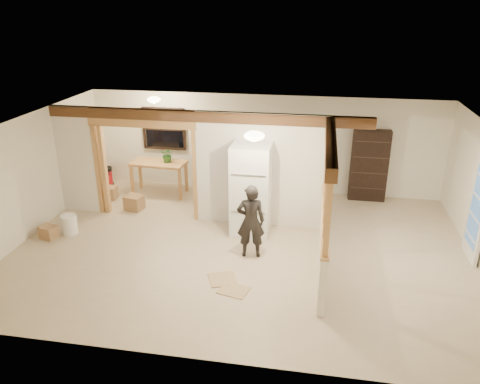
% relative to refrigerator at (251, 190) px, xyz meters
% --- Properties ---
extents(floor, '(9.00, 6.50, 0.01)m').
position_rel_refrigerator_xyz_m(floor, '(-0.07, -0.75, -0.98)').
color(floor, '#C0AC8E').
rests_on(floor, ground).
extents(ceiling, '(9.00, 6.50, 0.01)m').
position_rel_refrigerator_xyz_m(ceiling, '(-0.07, -0.75, 1.52)').
color(ceiling, white).
extents(wall_back, '(9.00, 0.01, 2.50)m').
position_rel_refrigerator_xyz_m(wall_back, '(-0.07, 2.50, 0.27)').
color(wall_back, silver).
rests_on(wall_back, floor).
extents(wall_front, '(9.00, 0.01, 2.50)m').
position_rel_refrigerator_xyz_m(wall_front, '(-0.07, -4.00, 0.27)').
color(wall_front, silver).
rests_on(wall_front, floor).
extents(wall_left, '(0.01, 6.50, 2.50)m').
position_rel_refrigerator_xyz_m(wall_left, '(-4.57, -0.75, 0.27)').
color(wall_left, silver).
rests_on(wall_left, floor).
extents(partition_left_stub, '(0.90, 0.12, 2.50)m').
position_rel_refrigerator_xyz_m(partition_left_stub, '(-4.12, 0.45, 0.27)').
color(partition_left_stub, silver).
rests_on(partition_left_stub, floor).
extents(partition_center, '(2.80, 0.12, 2.50)m').
position_rel_refrigerator_xyz_m(partition_center, '(0.13, 0.45, 0.27)').
color(partition_center, silver).
rests_on(partition_center, floor).
extents(doorway_frame, '(2.46, 0.14, 2.20)m').
position_rel_refrigerator_xyz_m(doorway_frame, '(-2.47, 0.45, 0.12)').
color(doorway_frame, tan).
rests_on(doorway_frame, floor).
extents(header_beam_back, '(7.00, 0.18, 0.22)m').
position_rel_refrigerator_xyz_m(header_beam_back, '(-1.07, 0.45, 1.40)').
color(header_beam_back, brown).
rests_on(header_beam_back, ceiling).
extents(header_beam_right, '(0.18, 3.30, 0.22)m').
position_rel_refrigerator_xyz_m(header_beam_right, '(1.53, -1.15, 1.40)').
color(header_beam_right, brown).
rests_on(header_beam_right, ceiling).
extents(pony_wall, '(0.12, 3.20, 1.00)m').
position_rel_refrigerator_xyz_m(pony_wall, '(1.53, -1.15, -0.48)').
color(pony_wall, silver).
rests_on(pony_wall, floor).
extents(stud_partition, '(0.14, 3.20, 1.32)m').
position_rel_refrigerator_xyz_m(stud_partition, '(1.53, -1.15, 0.68)').
color(stud_partition, tan).
rests_on(stud_partition, pony_wall).
extents(window_back, '(1.12, 0.10, 1.10)m').
position_rel_refrigerator_xyz_m(window_back, '(-2.67, 2.42, 0.57)').
color(window_back, black).
rests_on(window_back, wall_back).
extents(french_door, '(0.12, 0.86, 2.00)m').
position_rel_refrigerator_xyz_m(french_door, '(4.35, -0.35, 0.02)').
color(french_door, white).
rests_on(french_door, floor).
extents(ceiling_dome_main, '(0.36, 0.36, 0.16)m').
position_rel_refrigerator_xyz_m(ceiling_dome_main, '(0.23, -1.25, 1.50)').
color(ceiling_dome_main, '#FFEABF').
rests_on(ceiling_dome_main, ceiling).
extents(ceiling_dome_util, '(0.32, 0.32, 0.14)m').
position_rel_refrigerator_xyz_m(ceiling_dome_util, '(-2.57, 1.55, 1.50)').
color(ceiling_dome_util, '#FFEABF').
rests_on(ceiling_dome_util, ceiling).
extents(hanging_bulb, '(0.07, 0.07, 0.07)m').
position_rel_refrigerator_xyz_m(hanging_bulb, '(-2.07, 0.85, 1.20)').
color(hanging_bulb, '#FFD88C').
rests_on(hanging_bulb, ceiling).
extents(refrigerator, '(0.80, 0.78, 1.95)m').
position_rel_refrigerator_xyz_m(refrigerator, '(0.00, 0.00, 0.00)').
color(refrigerator, white).
rests_on(refrigerator, floor).
extents(woman, '(0.59, 0.43, 1.48)m').
position_rel_refrigerator_xyz_m(woman, '(0.15, -1.02, -0.24)').
color(woman, black).
rests_on(woman, floor).
extents(work_table, '(1.42, 0.79, 0.86)m').
position_rel_refrigerator_xyz_m(work_table, '(-2.64, 1.74, -0.55)').
color(work_table, tan).
rests_on(work_table, floor).
extents(potted_plant, '(0.36, 0.31, 0.39)m').
position_rel_refrigerator_xyz_m(potted_plant, '(-2.39, 1.78, 0.08)').
color(potted_plant, '#387633').
rests_on(potted_plant, work_table).
extents(shop_vac, '(0.44, 0.44, 0.51)m').
position_rel_refrigerator_xyz_m(shop_vac, '(-4.27, 2.07, -0.72)').
color(shop_vac, '#A30F18').
rests_on(shop_vac, floor).
extents(bookshelf, '(0.89, 0.30, 1.78)m').
position_rel_refrigerator_xyz_m(bookshelf, '(2.59, 2.28, -0.09)').
color(bookshelf, black).
rests_on(bookshelf, floor).
extents(bucket, '(0.35, 0.35, 0.42)m').
position_rel_refrigerator_xyz_m(bucket, '(-3.80, -0.76, -0.77)').
color(bucket, white).
rests_on(bucket, floor).
extents(box_util_a, '(0.47, 0.42, 0.34)m').
position_rel_refrigerator_xyz_m(box_util_a, '(-2.92, 0.69, -0.80)').
color(box_util_a, '#9D744C').
rests_on(box_util_a, floor).
extents(box_util_b, '(0.34, 0.34, 0.31)m').
position_rel_refrigerator_xyz_m(box_util_b, '(-3.78, 1.22, -0.82)').
color(box_util_b, '#9D744C').
rests_on(box_util_b, floor).
extents(box_front, '(0.39, 0.34, 0.27)m').
position_rel_refrigerator_xyz_m(box_front, '(-4.14, -1.02, -0.84)').
color(box_front, '#9D744C').
rests_on(box_front, floor).
extents(floor_panel_near, '(0.62, 0.62, 0.02)m').
position_rel_refrigerator_xyz_m(floor_panel_near, '(-0.21, -1.96, -0.97)').
color(floor_panel_near, tan).
rests_on(floor_panel_near, floor).
extents(floor_panel_far, '(0.57, 0.50, 0.02)m').
position_rel_refrigerator_xyz_m(floor_panel_far, '(0.05, -2.27, -0.97)').
color(floor_panel_far, tan).
rests_on(floor_panel_far, floor).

